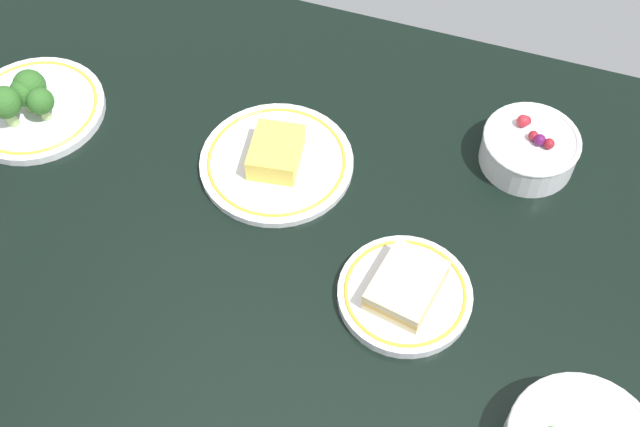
{
  "coord_description": "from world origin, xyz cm",
  "views": [
    {
      "loc": [
        20.46,
        -59.91,
        95.73
      ],
      "look_at": [
        0.0,
        0.0,
        6.0
      ],
      "focal_mm": 45.73,
      "sensor_mm": 36.0,
      "label": 1
    }
  ],
  "objects_px": {
    "bowl_berries": "(529,148)",
    "plate_cheese": "(276,160)",
    "plate_sandwich": "(405,292)",
    "plate_broccoli": "(31,104)"
  },
  "relations": [
    {
      "from": "plate_broccoli",
      "to": "plate_sandwich",
      "type": "distance_m",
      "value": 0.62
    },
    {
      "from": "plate_broccoli",
      "to": "bowl_berries",
      "type": "distance_m",
      "value": 0.73
    },
    {
      "from": "plate_sandwich",
      "to": "plate_cheese",
      "type": "height_order",
      "value": "same"
    },
    {
      "from": "plate_broccoli",
      "to": "plate_sandwich",
      "type": "height_order",
      "value": "plate_broccoli"
    },
    {
      "from": "bowl_berries",
      "to": "plate_cheese",
      "type": "distance_m",
      "value": 0.36
    },
    {
      "from": "plate_broccoli",
      "to": "bowl_berries",
      "type": "height_order",
      "value": "plate_broccoli"
    },
    {
      "from": "plate_sandwich",
      "to": "plate_broccoli",
      "type": "bearing_deg",
      "value": 168.5
    },
    {
      "from": "plate_broccoli",
      "to": "bowl_berries",
      "type": "xyz_separation_m",
      "value": [
        0.72,
        0.15,
        0.01
      ]
    },
    {
      "from": "plate_broccoli",
      "to": "bowl_berries",
      "type": "relative_size",
      "value": 1.52
    },
    {
      "from": "plate_sandwich",
      "to": "bowl_berries",
      "type": "height_order",
      "value": "bowl_berries"
    }
  ]
}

